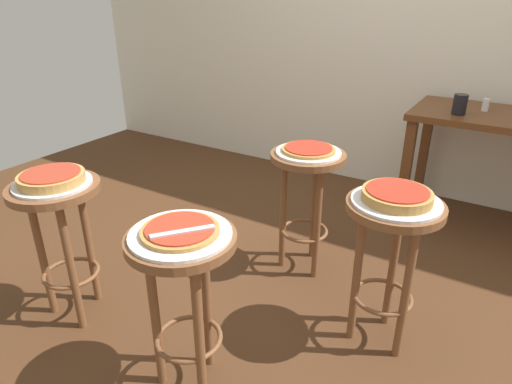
{
  "coord_description": "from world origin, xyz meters",
  "views": [
    {
      "loc": [
        0.82,
        -1.79,
        1.47
      ],
      "look_at": [
        -0.16,
        -0.22,
        0.62
      ],
      "focal_mm": 31.44,
      "sensor_mm": 36.0,
      "label": 1
    }
  ],
  "objects_px": {
    "stool_foreground": "(184,278)",
    "pizza_foreground": "(180,230)",
    "pizza_leftside": "(397,195)",
    "serving_plate_middle": "(53,184)",
    "stool_leftside": "(390,241)",
    "pizza_middle": "(52,178)",
    "cup_near_edge": "(460,104)",
    "condiment_shaker": "(486,105)",
    "serving_plate_foreground": "(180,234)",
    "stool_rear": "(307,184)",
    "serving_plate_leftside": "(396,202)",
    "pizza_server_knife": "(183,231)",
    "pizza_rear": "(309,149)",
    "dining_table": "(492,136)",
    "serving_plate_rear": "(308,152)",
    "stool_middle": "(60,221)"
  },
  "relations": [
    {
      "from": "pizza_foreground",
      "to": "stool_leftside",
      "type": "relative_size",
      "value": 0.4
    },
    {
      "from": "serving_plate_middle",
      "to": "stool_leftside",
      "type": "distance_m",
      "value": 1.46
    },
    {
      "from": "pizza_server_knife",
      "to": "pizza_rear",
      "type": "bearing_deg",
      "value": 39.91
    },
    {
      "from": "pizza_leftside",
      "to": "pizza_rear",
      "type": "height_order",
      "value": "pizza_leftside"
    },
    {
      "from": "serving_plate_middle",
      "to": "pizza_rear",
      "type": "bearing_deg",
      "value": 51.12
    },
    {
      "from": "pizza_middle",
      "to": "cup_near_edge",
      "type": "xyz_separation_m",
      "value": [
        1.33,
        1.85,
        0.11
      ]
    },
    {
      "from": "serving_plate_middle",
      "to": "pizza_server_knife",
      "type": "height_order",
      "value": "pizza_server_knife"
    },
    {
      "from": "serving_plate_leftside",
      "to": "serving_plate_foreground",
      "type": "bearing_deg",
      "value": -130.84
    },
    {
      "from": "stool_foreground",
      "to": "dining_table",
      "type": "height_order",
      "value": "dining_table"
    },
    {
      "from": "condiment_shaker",
      "to": "stool_middle",
      "type": "bearing_deg",
      "value": -125.66
    },
    {
      "from": "serving_plate_rear",
      "to": "dining_table",
      "type": "bearing_deg",
      "value": 53.77
    },
    {
      "from": "serving_plate_middle",
      "to": "serving_plate_rear",
      "type": "height_order",
      "value": "same"
    },
    {
      "from": "serving_plate_leftside",
      "to": "serving_plate_rear",
      "type": "xyz_separation_m",
      "value": [
        -0.55,
        0.35,
        0.0
      ]
    },
    {
      "from": "serving_plate_middle",
      "to": "stool_leftside",
      "type": "bearing_deg",
      "value": 24.65
    },
    {
      "from": "stool_foreground",
      "to": "dining_table",
      "type": "distance_m",
      "value": 2.18
    },
    {
      "from": "serving_plate_foreground",
      "to": "pizza_leftside",
      "type": "xyz_separation_m",
      "value": [
        0.56,
        0.65,
        0.03
      ]
    },
    {
      "from": "stool_foreground",
      "to": "pizza_foreground",
      "type": "height_order",
      "value": "pizza_foreground"
    },
    {
      "from": "stool_leftside",
      "to": "stool_rear",
      "type": "xyz_separation_m",
      "value": [
        -0.55,
        0.35,
        0.0
      ]
    },
    {
      "from": "serving_plate_foreground",
      "to": "pizza_middle",
      "type": "xyz_separation_m",
      "value": [
        -0.76,
        0.04,
        0.03
      ]
    },
    {
      "from": "serving_plate_foreground",
      "to": "dining_table",
      "type": "relative_size",
      "value": 0.37
    },
    {
      "from": "stool_leftside",
      "to": "stool_rear",
      "type": "relative_size",
      "value": 1.0
    },
    {
      "from": "dining_table",
      "to": "serving_plate_foreground",
      "type": "bearing_deg",
      "value": -110.78
    },
    {
      "from": "pizza_middle",
      "to": "pizza_leftside",
      "type": "height_order",
      "value": "same"
    },
    {
      "from": "pizza_middle",
      "to": "stool_middle",
      "type": "bearing_deg",
      "value": 90.0
    },
    {
      "from": "serving_plate_foreground",
      "to": "serving_plate_leftside",
      "type": "relative_size",
      "value": 1.01
    },
    {
      "from": "serving_plate_foreground",
      "to": "stool_rear",
      "type": "distance_m",
      "value": 1.01
    },
    {
      "from": "serving_plate_leftside",
      "to": "condiment_shaker",
      "type": "xyz_separation_m",
      "value": [
        0.14,
        1.42,
        0.11
      ]
    },
    {
      "from": "stool_rear",
      "to": "pizza_rear",
      "type": "xyz_separation_m",
      "value": [
        -0.0,
        0.0,
        0.2
      ]
    },
    {
      "from": "serving_plate_rear",
      "to": "condiment_shaker",
      "type": "xyz_separation_m",
      "value": [
        0.69,
        1.07,
        0.11
      ]
    },
    {
      "from": "stool_foreground",
      "to": "pizza_rear",
      "type": "relative_size",
      "value": 2.48
    },
    {
      "from": "serving_plate_foreground",
      "to": "pizza_server_knife",
      "type": "xyz_separation_m",
      "value": [
        0.03,
        -0.02,
        0.03
      ]
    },
    {
      "from": "pizza_middle",
      "to": "stool_leftside",
      "type": "relative_size",
      "value": 0.4
    },
    {
      "from": "stool_foreground",
      "to": "pizza_middle",
      "type": "distance_m",
      "value": 0.79
    },
    {
      "from": "pizza_leftside",
      "to": "pizza_rear",
      "type": "relative_size",
      "value": 1.0
    },
    {
      "from": "pizza_middle",
      "to": "pizza_rear",
      "type": "relative_size",
      "value": 1.0
    },
    {
      "from": "stool_foreground",
      "to": "pizza_rear",
      "type": "xyz_separation_m",
      "value": [
        0.01,
        0.99,
        0.2
      ]
    },
    {
      "from": "stool_middle",
      "to": "serving_plate_leftside",
      "type": "bearing_deg",
      "value": 24.65
    },
    {
      "from": "pizza_leftside",
      "to": "dining_table",
      "type": "xyz_separation_m",
      "value": [
        0.21,
        1.39,
        -0.09
      ]
    },
    {
      "from": "serving_plate_leftside",
      "to": "pizza_leftside",
      "type": "xyz_separation_m",
      "value": [
        -0.0,
        0.0,
        0.03
      ]
    },
    {
      "from": "pizza_middle",
      "to": "stool_rear",
      "type": "relative_size",
      "value": 0.4
    },
    {
      "from": "stool_leftside",
      "to": "condiment_shaker",
      "type": "xyz_separation_m",
      "value": [
        0.14,
        1.42,
        0.29
      ]
    },
    {
      "from": "pizza_middle",
      "to": "pizza_server_knife",
      "type": "bearing_deg",
      "value": -4.65
    },
    {
      "from": "serving_plate_middle",
      "to": "condiment_shaker",
      "type": "height_order",
      "value": "condiment_shaker"
    },
    {
      "from": "dining_table",
      "to": "condiment_shaker",
      "type": "distance_m",
      "value": 0.19
    },
    {
      "from": "cup_near_edge",
      "to": "condiment_shaker",
      "type": "bearing_deg",
      "value": 53.9
    },
    {
      "from": "pizza_leftside",
      "to": "dining_table",
      "type": "height_order",
      "value": "dining_table"
    },
    {
      "from": "serving_plate_foreground",
      "to": "pizza_rear",
      "type": "bearing_deg",
      "value": 89.43
    },
    {
      "from": "serving_plate_leftside",
      "to": "stool_middle",
      "type": "bearing_deg",
      "value": -155.35
    },
    {
      "from": "pizza_foreground",
      "to": "pizza_leftside",
      "type": "xyz_separation_m",
      "value": [
        0.56,
        0.65,
        0.01
      ]
    },
    {
      "from": "pizza_server_knife",
      "to": "pizza_foreground",
      "type": "bearing_deg",
      "value": 95.08
    }
  ]
}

